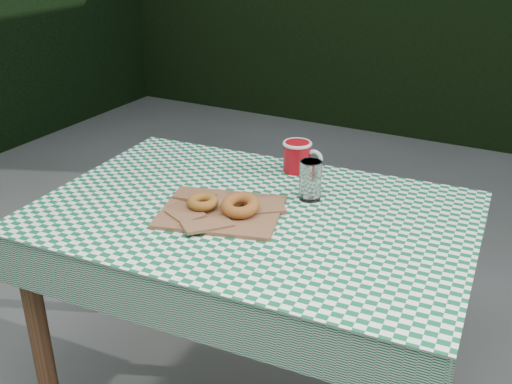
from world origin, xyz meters
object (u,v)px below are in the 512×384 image
table (253,319)px  coffee_mug (297,157)px  drinking_glass (310,180)px  paper_bag (221,211)px

table → coffee_mug: 0.54m
table → drinking_glass: 0.48m
coffee_mug → drinking_glass: 0.22m
coffee_mug → drinking_glass: drinking_glass is taller
table → coffee_mug: (-0.01, 0.33, 0.43)m
paper_bag → coffee_mug: bearing=81.3°
table → paper_bag: (-0.07, -0.06, 0.39)m
table → coffee_mug: coffee_mug is taller
coffee_mug → drinking_glass: size_ratio=1.50×
paper_bag → table: bearing=39.7°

